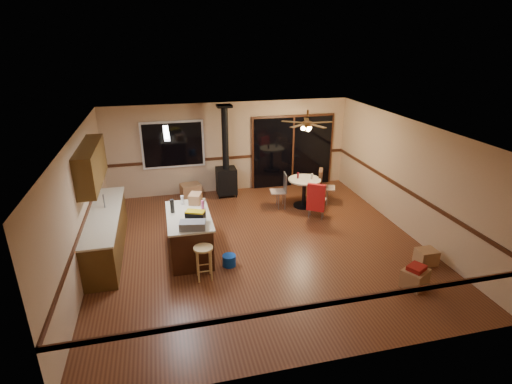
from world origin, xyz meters
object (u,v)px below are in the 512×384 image
object	(u,v)px
bar_stool	(204,263)
chair_near	(316,197)
toolbox_grey	(193,225)
box_corner_b	(426,257)
chair_left	(282,187)
dining_table	(304,188)
box_under_window	(191,191)
chair_right	(321,182)
box_corner_a	(415,278)
kitchen_island	(190,234)
wood_stove	(226,172)
blue_bucket	(229,260)
toolbox_black	(195,217)

from	to	relation	value
bar_stool	chair_near	bearing A→B (deg)	32.91
toolbox_grey	box_corner_b	distance (m)	4.72
chair_left	chair_near	world-z (taller)	same
dining_table	chair_left	bearing A→B (deg)	171.91
box_under_window	box_corner_b	xyz separation A→B (m)	(4.32, -4.63, -0.06)
toolbox_grey	chair_near	distance (m)	3.56
chair_near	chair_right	distance (m)	1.11
bar_stool	box_corner_a	bearing A→B (deg)	-17.35
kitchen_island	chair_left	xyz separation A→B (m)	(2.60, 1.90, 0.14)
bar_stool	chair_right	bearing A→B (deg)	39.52
box_corner_b	dining_table	bearing A→B (deg)	112.84
kitchen_island	toolbox_grey	bearing A→B (deg)	-87.12
wood_stove	bar_stool	size ratio (longest dim) A/B	3.76
kitchen_island	dining_table	distance (m)	3.67
bar_stool	box_corner_b	xyz separation A→B (m)	(4.42, -0.54, -0.18)
kitchen_island	box_under_window	xyz separation A→B (m)	(0.28, 3.10, -0.24)
dining_table	box_corner_b	world-z (taller)	dining_table
wood_stove	dining_table	size ratio (longest dim) A/B	2.91
box_corner_a	box_corner_b	bearing A→B (deg)	42.45
chair_right	blue_bucket	bearing A→B (deg)	-139.25
wood_stove	toolbox_black	distance (m)	3.62
chair_near	box_under_window	xyz separation A→B (m)	(-2.91, 2.14, -0.38)
blue_bucket	dining_table	world-z (taller)	dining_table
wood_stove	box_corner_a	size ratio (longest dim) A/B	5.61
dining_table	chair_left	size ratio (longest dim) A/B	1.68
kitchen_island	toolbox_black	world-z (taller)	toolbox_black
box_corner_b	bar_stool	bearing A→B (deg)	173.01
toolbox_black	box_corner_b	distance (m)	4.71
dining_table	box_corner_b	distance (m)	3.65
kitchen_island	toolbox_grey	distance (m)	0.83
kitchen_island	box_corner_a	xyz separation A→B (m)	(3.92, -2.16, -0.28)
chair_right	box_corner_a	world-z (taller)	chair_right
blue_bucket	bar_stool	bearing A→B (deg)	-148.33
toolbox_black	blue_bucket	distance (m)	1.11
kitchen_island	chair_near	distance (m)	3.33
chair_left	chair_right	size ratio (longest dim) A/B	0.74
kitchen_island	dining_table	xyz separation A→B (m)	(3.19, 1.81, 0.08)
toolbox_grey	blue_bucket	world-z (taller)	toolbox_grey
bar_stool	box_corner_b	bearing A→B (deg)	-6.99
blue_bucket	box_corner_a	bearing A→B (deg)	-25.06
bar_stool	chair_right	xyz separation A→B (m)	(3.55, 2.93, 0.26)
toolbox_grey	chair_right	xyz separation A→B (m)	(3.69, 2.58, -0.38)
toolbox_grey	chair_near	size ratio (longest dim) A/B	0.70
blue_bucket	chair_right	bearing A→B (deg)	40.75
dining_table	box_under_window	size ratio (longest dim) A/B	1.63
bar_stool	box_corner_b	distance (m)	4.46
toolbox_black	dining_table	distance (m)	3.79
box_corner_a	kitchen_island	bearing A→B (deg)	151.13
bar_stool	blue_bucket	distance (m)	0.67
chair_near	box_corner_b	world-z (taller)	chair_near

